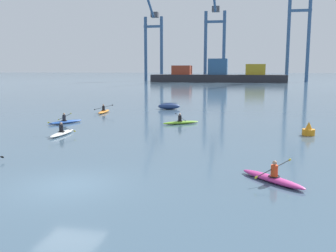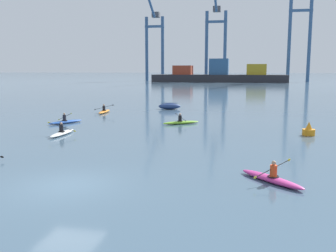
% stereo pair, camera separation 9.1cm
% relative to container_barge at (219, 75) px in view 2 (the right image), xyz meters
% --- Properties ---
extents(ground_plane, '(800.00, 800.00, 0.00)m').
position_rel_container_barge_xyz_m(ground_plane, '(1.56, -122.64, -2.42)').
color(ground_plane, '#425B70').
extents(container_barge, '(47.17, 9.82, 8.17)m').
position_rel_container_barge_xyz_m(container_barge, '(0.00, 0.00, 0.00)').
color(container_barge, '#28282D').
rests_on(container_barge, ground).
extents(gantry_crane_west, '(7.54, 20.56, 34.30)m').
position_rel_container_barge_xyz_m(gantry_crane_west, '(-25.82, 8.33, 14.65)').
color(gantry_crane_west, '#335684').
rests_on(gantry_crane_west, ground).
extents(gantry_crane_west_mid, '(8.10, 20.07, 34.16)m').
position_rel_container_barge_xyz_m(gantry_crane_west_mid, '(-2.04, 7.36, 15.18)').
color(gantry_crane_west_mid, '#335684').
rests_on(gantry_crane_west_mid, ground).
extents(gantry_crane_east_mid, '(8.12, 18.68, 39.58)m').
position_rel_container_barge_xyz_m(gantry_crane_east_mid, '(27.68, 6.83, 17.18)').
color(gantry_crane_east_mid, '#335684').
rests_on(gantry_crane_east_mid, ground).
extents(capsized_dinghy, '(2.78, 1.67, 0.76)m').
position_rel_container_barge_xyz_m(capsized_dinghy, '(0.04, -92.81, -2.07)').
color(capsized_dinghy, navy).
rests_on(capsized_dinghy, ground).
extents(channel_buoy, '(0.90, 0.90, 1.00)m').
position_rel_container_barge_xyz_m(channel_buoy, '(13.33, -108.20, -2.06)').
color(channel_buoy, orange).
rests_on(channel_buoy, ground).
extents(kayak_magenta, '(2.79, 2.86, 0.95)m').
position_rel_container_barge_xyz_m(kayak_magenta, '(9.89, -120.48, -2.25)').
color(kayak_magenta, '#C13384').
rests_on(kayak_magenta, ground).
extents(kayak_orange, '(2.24, 3.43, 0.95)m').
position_rel_container_barge_xyz_m(kayak_orange, '(-6.26, -97.82, -2.25)').
color(kayak_orange, orange).
rests_on(kayak_orange, ground).
extents(kayak_white, '(2.23, 3.41, 0.96)m').
position_rel_container_barge_xyz_m(kayak_white, '(-4.27, -111.58, -2.25)').
color(kayak_white, silver).
rests_on(kayak_white, ground).
extents(kayak_blue, '(2.25, 3.23, 1.05)m').
position_rel_container_barge_xyz_m(kayak_blue, '(-6.72, -106.12, -2.25)').
color(kayak_blue, '#2856B2').
rests_on(kayak_blue, ground).
extents(kayak_lime, '(3.17, 2.38, 0.95)m').
position_rel_container_barge_xyz_m(kayak_lime, '(3.33, -104.47, -2.25)').
color(kayak_lime, '#7ABC2D').
rests_on(kayak_lime, ground).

